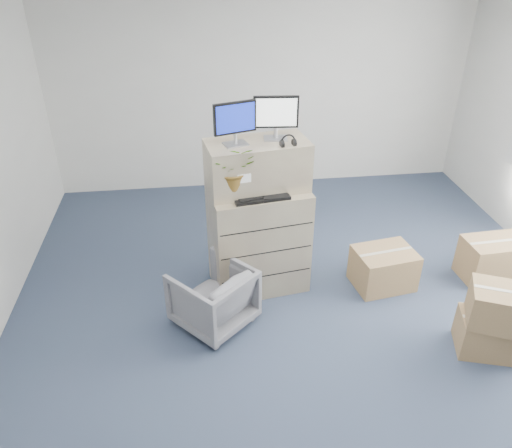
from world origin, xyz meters
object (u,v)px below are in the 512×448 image
object	(u,v)px
monitor_right	(276,115)
keyboard	(261,197)
filing_cabinet_lower	(259,239)
water_bottle	(268,174)
monitor_left	(235,121)
potted_plant	(234,174)
office_chair	(213,295)

from	to	relation	value
monitor_right	keyboard	world-z (taller)	monitor_right
filing_cabinet_lower	water_bottle	bearing A→B (deg)	29.62
monitor_left	water_bottle	bearing A→B (deg)	-3.84
filing_cabinet_lower	potted_plant	bearing A→B (deg)	-163.02
filing_cabinet_lower	potted_plant	world-z (taller)	potted_plant
office_chair	monitor_right	bearing A→B (deg)	-177.56
keyboard	potted_plant	xyz separation A→B (m)	(-0.26, 0.04, 0.25)
filing_cabinet_lower	potted_plant	size ratio (longest dim) A/B	2.38
water_bottle	monitor_right	bearing A→B (deg)	14.77
keyboard	water_bottle	size ratio (longest dim) A/B	1.96
filing_cabinet_lower	keyboard	bearing A→B (deg)	-98.75
filing_cabinet_lower	monitor_right	size ratio (longest dim) A/B	2.68
water_bottle	potted_plant	xyz separation A→B (m)	(-0.37, -0.21, 0.12)
filing_cabinet_lower	monitor_right	world-z (taller)	monitor_right
monitor_left	keyboard	size ratio (longest dim) A/B	0.76
monitor_right	office_chair	world-z (taller)	monitor_right
monitor_left	keyboard	xyz separation A→B (m)	(0.22, -0.17, -0.72)
keyboard	potted_plant	world-z (taller)	potted_plant
monitor_right	filing_cabinet_lower	bearing A→B (deg)	-144.55
keyboard	filing_cabinet_lower	bearing A→B (deg)	81.64
filing_cabinet_lower	water_bottle	size ratio (longest dim) A/B	4.15
monitor_left	potted_plant	world-z (taller)	monitor_left
filing_cabinet_lower	monitor_left	xyz separation A→B (m)	(-0.22, 0.00, 1.31)
monitor_right	office_chair	size ratio (longest dim) A/B	0.63
monitor_left	monitor_right	xyz separation A→B (m)	(0.40, 0.10, 0.01)
filing_cabinet_lower	office_chair	size ratio (longest dim) A/B	1.68
monitor_right	potted_plant	size ratio (longest dim) A/B	0.89
monitor_right	office_chair	bearing A→B (deg)	-130.62
filing_cabinet_lower	office_chair	xyz separation A→B (m)	(-0.53, -0.58, -0.23)
monitor_left	monitor_right	distance (m)	0.41
monitor_left	monitor_right	bearing A→B (deg)	-3.66
potted_plant	keyboard	bearing A→B (deg)	-8.80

